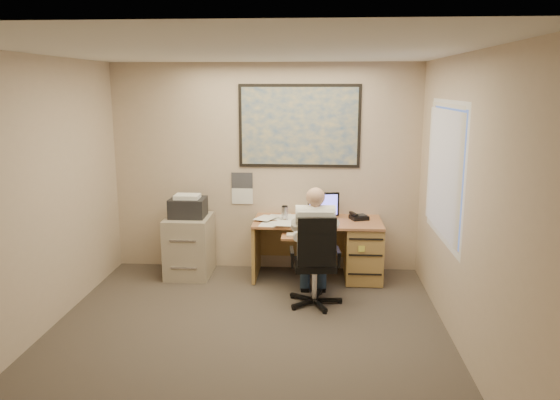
# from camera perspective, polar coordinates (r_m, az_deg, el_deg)

# --- Properties ---
(room_shell) EXTENTS (4.00, 4.50, 2.70)m
(room_shell) POSITION_cam_1_polar(r_m,az_deg,el_deg) (4.94, -3.99, -0.52)
(room_shell) COLOR #3E3630
(room_shell) RESTS_ON ground
(desk) EXTENTS (1.60, 0.97, 1.07)m
(desk) POSITION_cam_1_polar(r_m,az_deg,el_deg) (6.97, 6.63, -4.60)
(desk) COLOR #AE734A
(desk) RESTS_ON ground
(world_map) EXTENTS (1.56, 0.03, 1.06)m
(world_map) POSITION_cam_1_polar(r_m,az_deg,el_deg) (7.03, 2.04, 7.72)
(world_map) COLOR #1E4C93
(world_map) RESTS_ON room_shell
(wall_calendar) EXTENTS (0.28, 0.01, 0.42)m
(wall_calendar) POSITION_cam_1_polar(r_m,az_deg,el_deg) (7.21, -3.98, 1.22)
(wall_calendar) COLOR white
(wall_calendar) RESTS_ON room_shell
(window_blinds) EXTENTS (0.06, 1.40, 1.30)m
(window_blinds) POSITION_cam_1_polar(r_m,az_deg,el_deg) (5.79, 16.84, 2.85)
(window_blinds) COLOR beige
(window_blinds) RESTS_ON room_shell
(filing_cabinet) EXTENTS (0.55, 0.66, 1.06)m
(filing_cabinet) POSITION_cam_1_polar(r_m,az_deg,el_deg) (7.12, -9.47, -4.19)
(filing_cabinet) COLOR #A79A86
(filing_cabinet) RESTS_ON ground
(office_chair) EXTENTS (0.68, 0.68, 1.05)m
(office_chair) POSITION_cam_1_polar(r_m,az_deg,el_deg) (6.11, 3.58, -8.26)
(office_chair) COLOR black
(office_chair) RESTS_ON ground
(person) EXTENTS (0.58, 0.81, 1.32)m
(person) POSITION_cam_1_polar(r_m,az_deg,el_deg) (6.07, 3.67, -4.85)
(person) COLOR white
(person) RESTS_ON office_chair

